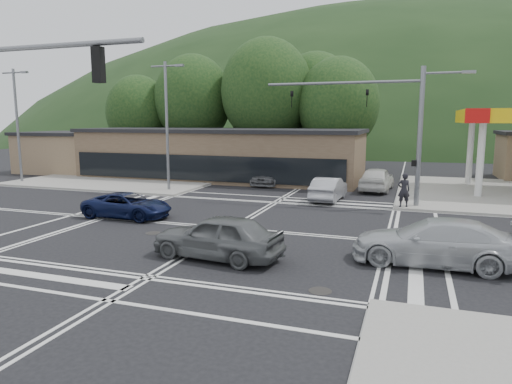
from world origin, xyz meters
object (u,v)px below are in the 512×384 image
(car_grey_center, at_px, (218,236))
(car_queue_b, at_px, (377,179))
(car_silver_east, at_px, (435,242))
(pedestrian, at_px, (404,190))
(car_blue_west, at_px, (128,205))
(car_northbound, at_px, (271,175))
(car_queue_a, at_px, (329,189))

(car_grey_center, distance_m, car_queue_b, 19.13)
(car_silver_east, distance_m, pedestrian, 10.27)
(car_blue_west, bearing_deg, car_grey_center, -124.54)
(car_silver_east, bearing_deg, car_northbound, -146.12)
(car_queue_a, relative_size, car_northbound, 0.87)
(car_blue_west, distance_m, car_grey_center, 8.89)
(car_queue_b, height_order, pedestrian, pedestrian)
(car_northbound, bearing_deg, car_grey_center, -77.15)
(car_grey_center, relative_size, car_queue_a, 1.08)
(car_grey_center, height_order, pedestrian, pedestrian)
(car_grey_center, xyz_separation_m, car_queue_b, (4.21, 18.66, 0.03))
(car_northbound, bearing_deg, car_queue_b, -3.90)
(car_blue_west, relative_size, car_northbound, 0.90)
(pedestrian, bearing_deg, car_silver_east, 78.48)
(car_blue_west, height_order, car_silver_east, car_silver_east)
(car_grey_center, xyz_separation_m, car_queue_a, (1.66, 13.50, -0.09))
(car_silver_east, height_order, car_queue_b, car_queue_b)
(car_grey_center, bearing_deg, car_queue_b, 173.10)
(car_blue_west, distance_m, car_queue_b, 17.90)
(car_queue_a, height_order, car_queue_b, car_queue_b)
(car_queue_b, bearing_deg, car_queue_a, 67.69)
(car_blue_west, xyz_separation_m, car_queue_a, (9.01, 8.50, 0.09))
(car_queue_a, bearing_deg, pedestrian, 163.96)
(pedestrian, bearing_deg, car_queue_a, -37.02)
(car_blue_west, relative_size, pedestrian, 2.41)
(car_queue_b, bearing_deg, pedestrian, 110.65)
(car_grey_center, height_order, car_northbound, car_grey_center)
(car_blue_west, height_order, car_grey_center, car_grey_center)
(car_blue_west, xyz_separation_m, car_silver_east, (14.85, -3.18, 0.17))
(car_silver_east, bearing_deg, car_blue_west, -101.32)
(car_blue_west, height_order, car_queue_b, car_queue_b)
(car_northbound, distance_m, pedestrian, 12.59)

